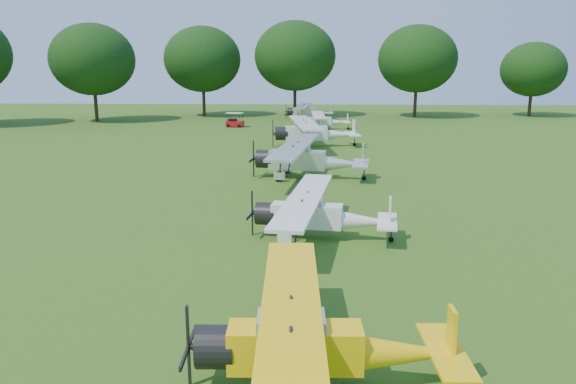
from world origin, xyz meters
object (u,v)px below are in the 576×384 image
Objects in this scene: aircraft_2 at (316,340)px; aircraft_6 at (323,120)px; aircraft_3 at (318,212)px; golf_cart at (235,122)px; aircraft_5 at (313,131)px; aircraft_7 at (308,110)px; aircraft_4 at (306,157)px.

aircraft_6 is (0.99, 51.19, -0.10)m from aircraft_2.
aircraft_3 is 42.95m from golf_cart.
golf_cart is (-9.14, 53.05, -0.60)m from aircraft_2.
aircraft_6 is 10.32m from golf_cart.
aircraft_2 is 0.82× the size of aircraft_5.
aircraft_7 is at bearing 83.85° from aircraft_5.
aircraft_5 is at bearing 98.01° from aircraft_3.
aircraft_5 is at bearing 95.60° from aircraft_4.
aircraft_3 is 1.08× the size of aircraft_6.
aircraft_6 is 11.53m from aircraft_7.
aircraft_7 reaches higher than aircraft_6.
aircraft_7 is (-0.64, 24.83, -0.25)m from aircraft_5.
aircraft_3 is 51.47m from aircraft_7.
aircraft_5 is at bearing -83.33° from aircraft_7.
golf_cart is (-10.13, 1.86, -0.51)m from aircraft_6.
aircraft_5 is 24.84m from aircraft_7.
aircraft_4 reaches higher than aircraft_7.
aircraft_2 is 37.76m from aircraft_5.
aircraft_6 is at bearing 77.60° from aircraft_5.
aircraft_6 is at bearing 94.06° from aircraft_4.
aircraft_2 is 11.13m from aircraft_3.
aircraft_6 is at bearing 96.22° from aircraft_3.
aircraft_5 is at bearing 88.11° from aircraft_2.
aircraft_3 is 26.64m from aircraft_5.
aircraft_2 is 23.74m from aircraft_4.
aircraft_2 is at bearing -84.10° from aircraft_7.
aircraft_3 reaches higher than aircraft_6.
aircraft_2 is 51.20m from aircraft_6.
aircraft_5 reaches higher than aircraft_6.
aircraft_2 reaches higher than aircraft_6.
aircraft_4 is (-0.66, 12.61, 0.24)m from aircraft_3.
aircraft_5 is 17.77m from golf_cart.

